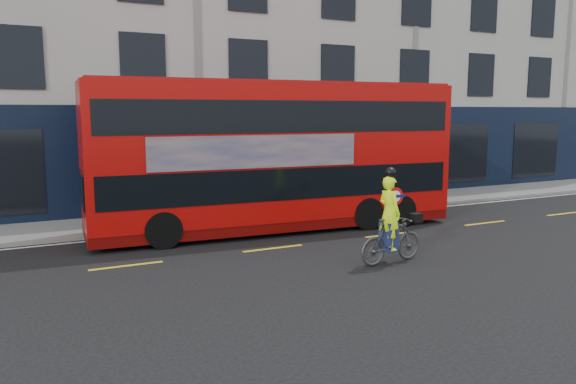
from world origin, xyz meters
TOP-DOWN VIEW (x-y plane):
  - ground at (0.00, 0.00)m, footprint 120.00×120.00m
  - pavement at (0.00, 6.50)m, footprint 60.00×3.00m
  - kerb at (0.00, 5.00)m, footprint 60.00×0.12m
  - building_terrace at (0.00, 12.94)m, footprint 50.00×10.07m
  - road_edge_line at (0.00, 4.70)m, footprint 58.00×0.10m
  - lane_dashes at (0.00, 1.50)m, footprint 58.00×0.12m
  - bus at (1.18, 3.80)m, footprint 11.79×3.39m
  - cyclist at (2.00, -1.19)m, footprint 1.98×0.74m

SIDE VIEW (x-z plane):
  - ground at x=0.00m, z-range 0.00..0.00m
  - road_edge_line at x=0.00m, z-range 0.00..0.01m
  - lane_dashes at x=0.00m, z-range 0.00..0.01m
  - pavement at x=0.00m, z-range 0.00..0.12m
  - kerb at x=0.00m, z-range 0.00..0.13m
  - cyclist at x=2.00m, z-range -0.40..2.03m
  - bus at x=1.18m, z-range 0.06..4.75m
  - building_terrace at x=0.00m, z-range -0.01..14.99m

